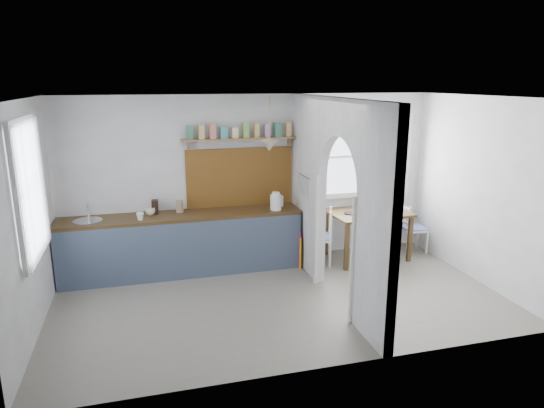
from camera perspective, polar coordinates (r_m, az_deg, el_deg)
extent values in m
cube|color=slate|center=(6.49, 1.05, -11.20)|extent=(5.80, 3.20, 0.01)
cube|color=white|center=(5.85, 1.17, 12.41)|extent=(5.80, 3.20, 0.01)
cube|color=white|center=(7.55, -2.29, 2.91)|extent=(5.80, 0.01, 2.60)
cube|color=white|center=(4.59, 6.71, -4.83)|extent=(5.80, 0.01, 2.60)
cube|color=white|center=(5.95, -26.83, -1.83)|extent=(0.01, 3.20, 2.60)
cube|color=white|center=(7.38, 23.29, 1.46)|extent=(0.01, 3.20, 2.60)
cube|color=white|center=(5.22, 12.25, -2.69)|extent=(0.12, 0.80, 2.60)
cube|color=white|center=(7.18, 4.25, 2.28)|extent=(0.12, 1.20, 2.60)
cube|color=white|center=(5.94, 8.23, 7.22)|extent=(0.12, 1.20, 1.05)
cube|color=#4E351A|center=(7.20, -10.52, -1.38)|extent=(3.50, 0.60, 0.05)
cube|color=#495366|center=(7.06, -10.16, -5.51)|extent=(3.50, 0.03, 0.85)
cube|color=black|center=(7.38, -10.40, -4.64)|extent=(3.46, 0.45, 0.85)
cylinder|color=silver|center=(7.22, -20.86, -1.94)|extent=(0.40, 0.40, 0.02)
cube|color=brown|center=(7.47, -3.79, 3.17)|extent=(1.65, 0.03, 0.90)
cube|color=brown|center=(7.30, -3.73, 7.67)|extent=(1.75, 0.20, 0.03)
cube|color=#276746|center=(7.18, -9.64, 8.22)|extent=(0.09, 0.09, 0.18)
cube|color=tan|center=(7.19, -8.32, 8.29)|extent=(0.09, 0.09, 0.18)
cube|color=#B85E51|center=(7.22, -7.00, 8.35)|extent=(0.09, 0.09, 0.18)
cube|color=teal|center=(7.24, -5.69, 8.41)|extent=(0.09, 0.09, 0.18)
cube|color=#C9B886|center=(7.27, -4.39, 8.46)|extent=(0.09, 0.09, 0.18)
cube|color=#66993C|center=(7.30, -3.10, 8.51)|extent=(0.09, 0.09, 0.18)
cube|color=#B69944|center=(7.34, -1.82, 8.55)|extent=(0.09, 0.09, 0.18)
cube|color=#A17EB4|center=(7.38, -0.56, 8.59)|extent=(0.09, 0.09, 0.18)
cube|color=#276746|center=(7.42, 0.69, 8.62)|extent=(0.09, 0.09, 0.18)
cube|color=tan|center=(7.47, 1.93, 8.65)|extent=(0.09, 0.09, 0.18)
cone|color=beige|center=(7.06, -0.32, 6.89)|extent=(0.26, 0.26, 0.16)
cylinder|color=silver|center=(7.02, 3.84, 3.27)|extent=(0.02, 0.50, 0.02)
imported|color=white|center=(7.01, -15.25, -1.43)|extent=(0.13, 0.13, 0.10)
imported|color=white|center=(7.24, -14.12, -0.83)|extent=(0.15, 0.15, 0.11)
cube|color=black|center=(7.29, -13.60, -0.32)|extent=(0.10, 0.14, 0.20)
cylinder|color=#877452|center=(7.29, -10.82, -0.28)|extent=(0.12, 0.12, 0.18)
cube|color=#BF287B|center=(7.40, 3.27, -5.58)|extent=(0.02, 0.03, 0.61)
cube|color=#F69D09|center=(7.38, 3.35, -5.85)|extent=(0.02, 0.03, 0.50)
imported|color=silver|center=(7.89, 13.98, -0.64)|extent=(0.31, 0.31, 0.07)
imported|color=#6B9868|center=(7.62, 10.86, -0.96)|extent=(0.11, 0.11, 0.08)
cylinder|color=black|center=(7.66, 9.13, -1.07)|extent=(0.22, 0.22, 0.02)
imported|color=#633372|center=(8.07, 11.15, 0.28)|extent=(0.22, 0.22, 0.19)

